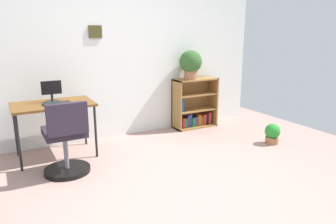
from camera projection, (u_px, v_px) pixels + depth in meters
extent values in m
plane|color=tan|center=(179.00, 197.00, 3.12)|extent=(6.24, 6.24, 0.00)
cube|color=white|center=(105.00, 58.00, 4.65)|extent=(5.20, 0.10, 2.39)
cube|color=#423C1C|center=(95.00, 32.00, 4.43)|extent=(0.19, 0.02, 0.17)
cube|color=brown|center=(53.00, 104.00, 3.97)|extent=(0.98, 0.62, 0.03)
cylinder|color=black|center=(19.00, 143.00, 3.62)|extent=(0.03, 0.03, 0.68)
cylinder|color=black|center=(96.00, 132.00, 4.04)|extent=(0.03, 0.03, 0.68)
cylinder|color=black|center=(15.00, 131.00, 4.08)|extent=(0.03, 0.03, 0.68)
cylinder|color=black|center=(85.00, 121.00, 4.50)|extent=(0.03, 0.03, 0.68)
cylinder|color=#262628|center=(52.00, 101.00, 4.04)|extent=(0.18, 0.18, 0.01)
cylinder|color=#262628|center=(52.00, 97.00, 4.03)|extent=(0.03, 0.03, 0.09)
cube|color=black|center=(51.00, 88.00, 3.99)|extent=(0.25, 0.02, 0.17)
cube|color=black|center=(57.00, 103.00, 3.93)|extent=(0.33, 0.13, 0.02)
cylinder|color=black|center=(67.00, 170.00, 3.67)|extent=(0.52, 0.52, 0.05)
cylinder|color=slate|center=(66.00, 152.00, 3.62)|extent=(0.05, 0.05, 0.40)
cube|color=#2B2230|center=(64.00, 132.00, 3.56)|extent=(0.44, 0.44, 0.08)
cube|color=#2B2230|center=(67.00, 119.00, 3.29)|extent=(0.42, 0.07, 0.34)
cube|color=olive|center=(177.00, 105.00, 5.15)|extent=(0.02, 0.30, 0.83)
cube|color=olive|center=(212.00, 101.00, 5.49)|extent=(0.02, 0.30, 0.83)
cube|color=olive|center=(196.00, 79.00, 5.22)|extent=(0.74, 0.30, 0.02)
cube|color=olive|center=(195.00, 126.00, 5.42)|extent=(0.74, 0.30, 0.02)
cube|color=olive|center=(191.00, 101.00, 5.44)|extent=(0.74, 0.02, 0.83)
cube|color=olive|center=(195.00, 110.00, 5.35)|extent=(0.69, 0.28, 0.02)
cube|color=olive|center=(195.00, 94.00, 5.28)|extent=(0.69, 0.28, 0.02)
cube|color=#593372|center=(179.00, 123.00, 5.24)|extent=(0.05, 0.11, 0.16)
cube|color=#B22D28|center=(182.00, 123.00, 5.27)|extent=(0.04, 0.12, 0.16)
cube|color=#237238|center=(185.00, 122.00, 5.29)|extent=(0.06, 0.10, 0.16)
cube|color=#593372|center=(188.00, 121.00, 5.31)|extent=(0.03, 0.10, 0.21)
cube|color=#1E478C|center=(190.00, 120.00, 5.33)|extent=(0.03, 0.09, 0.22)
cube|color=#237238|center=(192.00, 122.00, 5.36)|extent=(0.05, 0.13, 0.15)
cube|color=#593372|center=(195.00, 121.00, 5.39)|extent=(0.05, 0.11, 0.15)
cube|color=#99591E|center=(198.00, 120.00, 5.41)|extent=(0.06, 0.11, 0.19)
cube|color=#99591E|center=(201.00, 120.00, 5.44)|extent=(0.03, 0.11, 0.15)
cube|color=#B22D28|center=(203.00, 119.00, 5.46)|extent=(0.06, 0.11, 0.18)
cube|color=black|center=(206.00, 119.00, 5.49)|extent=(0.05, 0.10, 0.18)
cube|color=#B22D28|center=(208.00, 118.00, 5.51)|extent=(0.06, 0.10, 0.20)
cube|color=#B79323|center=(179.00, 107.00, 5.17)|extent=(0.03, 0.10, 0.14)
cube|color=#1E478C|center=(181.00, 105.00, 5.18)|extent=(0.04, 0.13, 0.21)
cylinder|color=#9E6642|center=(190.00, 75.00, 5.13)|extent=(0.21, 0.21, 0.14)
sphere|color=#305A27|center=(191.00, 62.00, 5.08)|extent=(0.36, 0.36, 0.36)
cylinder|color=#9E6642|center=(272.00, 140.00, 4.60)|extent=(0.18, 0.18, 0.10)
sphere|color=#288C2E|center=(272.00, 131.00, 4.56)|extent=(0.22, 0.22, 0.22)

